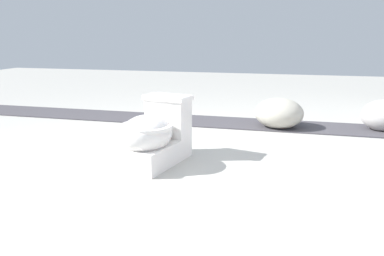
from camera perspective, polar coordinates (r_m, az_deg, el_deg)
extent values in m
plane|color=#A8A59E|center=(3.04, -3.78, -4.72)|extent=(14.00, 14.00, 0.00)
cube|color=#423F44|center=(4.23, 8.39, 0.66)|extent=(0.56, 8.00, 0.01)
cube|color=white|center=(2.93, -5.72, -3.74)|extent=(0.66, 0.47, 0.17)
ellipsoid|color=white|center=(2.80, -6.93, -0.85)|extent=(0.51, 0.45, 0.28)
cylinder|color=white|center=(2.79, -6.96, 0.26)|extent=(0.47, 0.47, 0.03)
cube|color=white|center=(3.04, -3.65, 1.55)|extent=(0.26, 0.37, 0.30)
cube|color=white|center=(3.01, -3.70, 4.68)|extent=(0.28, 0.40, 0.04)
cylinder|color=silver|center=(2.96, -2.38, 5.03)|extent=(0.02, 0.02, 0.01)
ellipsoid|color=#ADA899|center=(4.09, 13.11, 2.21)|extent=(0.51, 0.56, 0.32)
ellipsoid|color=#B7B2AD|center=(4.33, 27.15, 1.67)|extent=(0.35, 0.45, 0.33)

